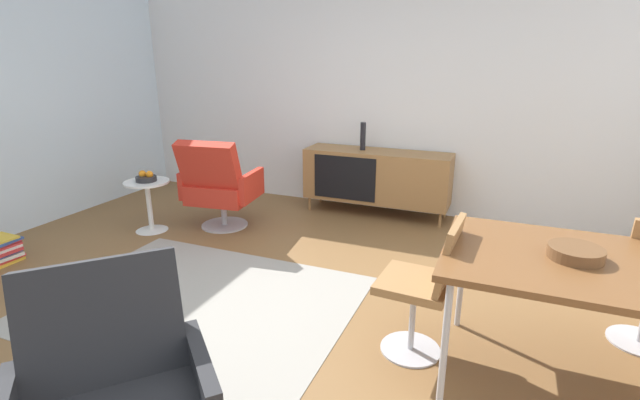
# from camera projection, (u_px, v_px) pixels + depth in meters

# --- Properties ---
(ground_plane) EXTENTS (8.32, 8.32, 0.00)m
(ground_plane) POSITION_uv_depth(u_px,v_px,m) (280.00, 313.00, 3.15)
(ground_plane) COLOR brown
(wall_back) EXTENTS (6.80, 0.12, 2.80)m
(wall_back) POSITION_uv_depth(u_px,v_px,m) (385.00, 85.00, 5.02)
(wall_back) COLOR white
(wall_back) RESTS_ON ground_plane
(sideboard) EXTENTS (1.60, 0.45, 0.72)m
(sideboard) POSITION_uv_depth(u_px,v_px,m) (376.00, 176.00, 5.03)
(sideboard) COLOR olive
(sideboard) RESTS_ON ground_plane
(vase_cobalt) EXTENTS (0.06, 0.06, 0.30)m
(vase_cobalt) POSITION_uv_depth(u_px,v_px,m) (363.00, 136.00, 4.97)
(vase_cobalt) COLOR black
(vase_cobalt) RESTS_ON sideboard
(dining_table) EXTENTS (1.60, 0.90, 0.74)m
(dining_table) POSITION_uv_depth(u_px,v_px,m) (614.00, 273.00, 2.20)
(dining_table) COLOR brown
(dining_table) RESTS_ON ground_plane
(wooden_bowl_on_table) EXTENTS (0.26, 0.26, 0.06)m
(wooden_bowl_on_table) POSITION_uv_depth(u_px,v_px,m) (576.00, 253.00, 2.25)
(wooden_bowl_on_table) COLOR brown
(wooden_bowl_on_table) RESTS_ON dining_table
(dining_chair_near_window) EXTENTS (0.45, 0.43, 0.86)m
(dining_chair_near_window) POSITION_uv_depth(u_px,v_px,m) (426.00, 282.00, 2.59)
(dining_chair_near_window) COLOR #9E7042
(dining_chair_near_window) RESTS_ON ground_plane
(lounge_chair_red) EXTENTS (0.78, 0.72, 0.95)m
(lounge_chair_red) POSITION_uv_depth(u_px,v_px,m) (219.00, 185.00, 4.59)
(lounge_chair_red) COLOR red
(lounge_chair_red) RESTS_ON ground_plane
(armchair_black_shell) EXTENTS (0.91, 0.91, 0.95)m
(armchair_black_shell) POSITION_uv_depth(u_px,v_px,m) (112.00, 395.00, 1.73)
(armchair_black_shell) COLOR #262628
(armchair_black_shell) RESTS_ON ground_plane
(side_table_round) EXTENTS (0.44, 0.44, 0.52)m
(side_table_round) POSITION_uv_depth(u_px,v_px,m) (149.00, 200.00, 4.57)
(side_table_round) COLOR white
(side_table_round) RESTS_ON ground_plane
(fruit_bowl) EXTENTS (0.20, 0.20, 0.11)m
(fruit_bowl) POSITION_uv_depth(u_px,v_px,m) (146.00, 178.00, 4.50)
(fruit_bowl) COLOR #262628
(fruit_bowl) RESTS_ON side_table_round
(area_rug) EXTENTS (2.20, 1.70, 0.01)m
(area_rug) POSITION_uv_depth(u_px,v_px,m) (198.00, 301.00, 3.30)
(area_rug) COLOR gray
(area_rug) RESTS_ON ground_plane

